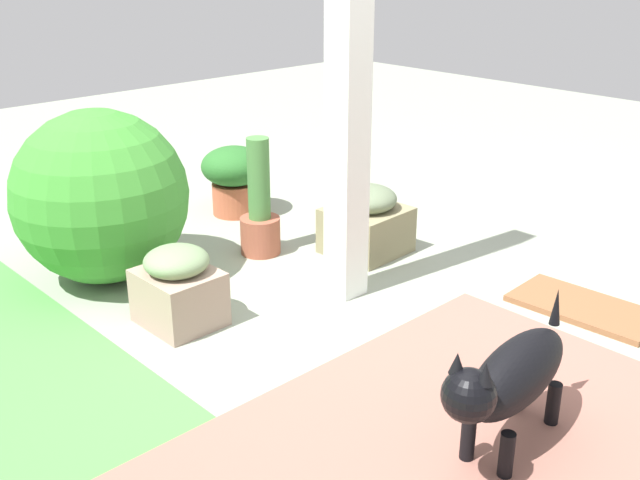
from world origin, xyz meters
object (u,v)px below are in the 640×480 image
(stone_planter_nearest, at_px, (366,221))
(doormat, at_px, (584,307))
(dog, at_px, (511,378))
(round_shrub, at_px, (101,197))
(terracotta_pot_tall, at_px, (260,213))
(stone_planter_mid, at_px, (178,287))
(porch_pillar, at_px, (348,69))
(terracotta_pot_broad, at_px, (234,175))

(stone_planter_nearest, height_order, doormat, stone_planter_nearest)
(stone_planter_nearest, xyz_separation_m, dog, (-1.60, 0.98, 0.12))
(round_shrub, bearing_deg, stone_planter_nearest, -119.27)
(terracotta_pot_tall, bearing_deg, dog, 165.14)
(stone_planter_mid, bearing_deg, stone_planter_nearest, -90.05)
(porch_pillar, xyz_separation_m, stone_planter_nearest, (0.30, -0.47, -0.95))
(terracotta_pot_broad, bearing_deg, doormat, -170.55)
(stone_planter_mid, height_order, doormat, stone_planter_mid)
(stone_planter_mid, height_order, terracotta_pot_tall, terracotta_pot_tall)
(stone_planter_nearest, bearing_deg, terracotta_pot_broad, 8.09)
(porch_pillar, distance_m, stone_planter_nearest, 1.10)
(stone_planter_mid, distance_m, doormat, 1.96)
(terracotta_pot_tall, bearing_deg, porch_pillar, 178.26)
(terracotta_pot_broad, distance_m, doormat, 2.34)
(doormat, bearing_deg, porch_pillar, 36.84)
(porch_pillar, height_order, terracotta_pot_tall, porch_pillar)
(terracotta_pot_tall, bearing_deg, doormat, -157.49)
(porch_pillar, distance_m, stone_planter_mid, 1.28)
(stone_planter_mid, relative_size, round_shrub, 0.42)
(stone_planter_mid, relative_size, dog, 0.51)
(terracotta_pot_tall, bearing_deg, round_shrub, 69.68)
(stone_planter_mid, height_order, terracotta_pot_broad, terracotta_pot_broad)
(stone_planter_nearest, relative_size, dog, 0.58)
(porch_pillar, distance_m, terracotta_pot_tall, 1.14)
(stone_planter_nearest, distance_m, stone_planter_mid, 1.27)
(porch_pillar, bearing_deg, dog, 158.47)
(doormat, bearing_deg, terracotta_pot_broad, 9.45)
(stone_planter_nearest, bearing_deg, round_shrub, 60.73)
(stone_planter_nearest, relative_size, terracotta_pot_tall, 0.65)
(round_shrub, xyz_separation_m, terracotta_pot_broad, (0.34, -1.11, -0.19))
(round_shrub, bearing_deg, porch_pillar, -142.17)
(porch_pillar, bearing_deg, terracotta_pot_tall, -1.74)
(porch_pillar, bearing_deg, round_shrub, 37.83)
(round_shrub, xyz_separation_m, dog, (-2.30, -0.27, -0.15))
(porch_pillar, distance_m, dog, 1.62)
(porch_pillar, relative_size, stone_planter_mid, 5.91)
(stone_planter_nearest, xyz_separation_m, round_shrub, (0.71, 1.26, 0.27))
(terracotta_pot_broad, xyz_separation_m, dog, (-2.64, 0.84, 0.04))
(stone_planter_nearest, relative_size, round_shrub, 0.49)
(stone_planter_nearest, distance_m, terracotta_pot_tall, 0.61)
(porch_pillar, height_order, round_shrub, porch_pillar)
(porch_pillar, bearing_deg, doormat, -143.16)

